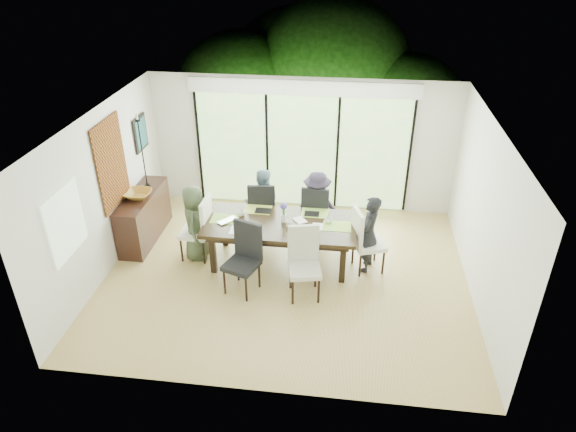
# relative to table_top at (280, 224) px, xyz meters

# --- Properties ---
(floor) EXTENTS (6.00, 5.00, 0.01)m
(floor) POSITION_rel_table_top_xyz_m (0.14, -0.36, -0.77)
(floor) COLOR olive
(floor) RESTS_ON ground
(ceiling) EXTENTS (6.00, 5.00, 0.01)m
(ceiling) POSITION_rel_table_top_xyz_m (0.14, -0.36, 1.94)
(ceiling) COLOR white
(ceiling) RESTS_ON wall_back
(wall_back) EXTENTS (6.00, 0.02, 2.70)m
(wall_back) POSITION_rel_table_top_xyz_m (0.14, 2.15, 0.59)
(wall_back) COLOR silver
(wall_back) RESTS_ON floor
(wall_front) EXTENTS (6.00, 0.02, 2.70)m
(wall_front) POSITION_rel_table_top_xyz_m (0.14, -2.87, 0.59)
(wall_front) COLOR silver
(wall_front) RESTS_ON floor
(wall_left) EXTENTS (0.02, 5.00, 2.70)m
(wall_left) POSITION_rel_table_top_xyz_m (-2.87, -0.36, 0.59)
(wall_left) COLOR silver
(wall_left) RESTS_ON floor
(wall_right) EXTENTS (0.02, 5.00, 2.70)m
(wall_right) POSITION_rel_table_top_xyz_m (3.15, -0.36, 0.59)
(wall_right) COLOR silver
(wall_right) RESTS_ON floor
(glass_doors) EXTENTS (4.20, 0.02, 2.30)m
(glass_doors) POSITION_rel_table_top_xyz_m (0.14, 2.11, 0.44)
(glass_doors) COLOR #598C3F
(glass_doors) RESTS_ON wall_back
(blinds_header) EXTENTS (4.40, 0.06, 0.28)m
(blinds_header) POSITION_rel_table_top_xyz_m (0.14, 2.10, 1.74)
(blinds_header) COLOR white
(blinds_header) RESTS_ON wall_back
(mullion_a) EXTENTS (0.05, 0.04, 2.30)m
(mullion_a) POSITION_rel_table_top_xyz_m (-1.96, 2.10, 0.44)
(mullion_a) COLOR black
(mullion_a) RESTS_ON wall_back
(mullion_b) EXTENTS (0.05, 0.04, 2.30)m
(mullion_b) POSITION_rel_table_top_xyz_m (-0.56, 2.10, 0.44)
(mullion_b) COLOR black
(mullion_b) RESTS_ON wall_back
(mullion_c) EXTENTS (0.05, 0.04, 2.30)m
(mullion_c) POSITION_rel_table_top_xyz_m (0.84, 2.10, 0.44)
(mullion_c) COLOR black
(mullion_c) RESTS_ON wall_back
(mullion_d) EXTENTS (0.05, 0.04, 2.30)m
(mullion_d) POSITION_rel_table_top_xyz_m (2.24, 2.10, 0.44)
(mullion_d) COLOR black
(mullion_d) RESTS_ON wall_back
(side_window) EXTENTS (0.02, 0.90, 1.00)m
(side_window) POSITION_rel_table_top_xyz_m (-2.83, -1.56, 0.74)
(side_window) COLOR #8CAD7F
(side_window) RESTS_ON wall_left
(deck) EXTENTS (6.00, 1.80, 0.10)m
(deck) POSITION_rel_table_top_xyz_m (0.14, 3.04, -0.81)
(deck) COLOR brown
(deck) RESTS_ON ground
(rail_top) EXTENTS (6.00, 0.08, 0.06)m
(rail_top) POSITION_rel_table_top_xyz_m (0.14, 3.84, -0.21)
(rail_top) COLOR brown
(rail_top) RESTS_ON deck
(foliage_left) EXTENTS (3.20, 3.20, 3.20)m
(foliage_left) POSITION_rel_table_top_xyz_m (-1.66, 4.84, 0.68)
(foliage_left) COLOR #14380F
(foliage_left) RESTS_ON ground
(foliage_mid) EXTENTS (4.00, 4.00, 4.00)m
(foliage_mid) POSITION_rel_table_top_xyz_m (0.54, 5.44, 1.04)
(foliage_mid) COLOR #14380F
(foliage_mid) RESTS_ON ground
(foliage_right) EXTENTS (2.80, 2.80, 2.80)m
(foliage_right) POSITION_rel_table_top_xyz_m (2.34, 4.64, 0.50)
(foliage_right) COLOR #14380F
(foliage_right) RESTS_ON ground
(foliage_far) EXTENTS (3.60, 3.60, 3.60)m
(foliage_far) POSITION_rel_table_top_xyz_m (-0.46, 6.14, 0.86)
(foliage_far) COLOR #14380F
(foliage_far) RESTS_ON ground
(table_top) EXTENTS (2.54, 1.17, 0.06)m
(table_top) POSITION_rel_table_top_xyz_m (0.00, 0.00, 0.00)
(table_top) COLOR black
(table_top) RESTS_ON floor
(table_apron) EXTENTS (2.33, 0.95, 0.11)m
(table_apron) POSITION_rel_table_top_xyz_m (0.00, 0.00, -0.10)
(table_apron) COLOR black
(table_apron) RESTS_ON floor
(table_leg_fl) EXTENTS (0.10, 0.10, 0.73)m
(table_leg_fl) POSITION_rel_table_top_xyz_m (-1.08, -0.43, -0.40)
(table_leg_fl) COLOR black
(table_leg_fl) RESTS_ON floor
(table_leg_fr) EXTENTS (0.10, 0.10, 0.73)m
(table_leg_fr) POSITION_rel_table_top_xyz_m (1.08, -0.43, -0.40)
(table_leg_fr) COLOR black
(table_leg_fr) RESTS_ON floor
(table_leg_bl) EXTENTS (0.10, 0.10, 0.73)m
(table_leg_bl) POSITION_rel_table_top_xyz_m (-1.08, 0.43, -0.40)
(table_leg_bl) COLOR black
(table_leg_bl) RESTS_ON floor
(table_leg_br) EXTENTS (0.10, 0.10, 0.73)m
(table_leg_br) POSITION_rel_table_top_xyz_m (1.08, 0.43, -0.40)
(table_leg_br) COLOR black
(table_leg_br) RESTS_ON floor
(chair_left_end) EXTENTS (0.51, 0.51, 1.17)m
(chair_left_end) POSITION_rel_table_top_xyz_m (-1.50, 0.00, -0.18)
(chair_left_end) COLOR white
(chair_left_end) RESTS_ON floor
(chair_right_end) EXTENTS (0.62, 0.62, 1.17)m
(chair_right_end) POSITION_rel_table_top_xyz_m (1.50, 0.00, -0.18)
(chair_right_end) COLOR white
(chair_right_end) RESTS_ON floor
(chair_far_left) EXTENTS (0.53, 0.53, 1.17)m
(chair_far_left) POSITION_rel_table_top_xyz_m (-0.45, 0.85, -0.18)
(chair_far_left) COLOR black
(chair_far_left) RESTS_ON floor
(chair_far_right) EXTENTS (0.53, 0.53, 1.17)m
(chair_far_right) POSITION_rel_table_top_xyz_m (0.55, 0.85, -0.18)
(chair_far_right) COLOR black
(chair_far_right) RESTS_ON floor
(chair_near_left) EXTENTS (0.63, 0.63, 1.17)m
(chair_near_left) POSITION_rel_table_top_xyz_m (-0.50, -0.87, -0.18)
(chair_near_left) COLOR black
(chair_near_left) RESTS_ON floor
(chair_near_right) EXTENTS (0.58, 0.58, 1.17)m
(chair_near_right) POSITION_rel_table_top_xyz_m (0.50, -0.87, -0.18)
(chair_near_right) COLOR beige
(chair_near_right) RESTS_ON floor
(person_left_end) EXTENTS (0.44, 0.66, 1.37)m
(person_left_end) POSITION_rel_table_top_xyz_m (-1.48, 0.00, -0.08)
(person_left_end) COLOR #3E4C32
(person_left_end) RESTS_ON floor
(person_right_end) EXTENTS (0.55, 0.72, 1.37)m
(person_right_end) POSITION_rel_table_top_xyz_m (1.48, 0.00, -0.08)
(person_right_end) COLOR black
(person_right_end) RESTS_ON floor
(person_far_left) EXTENTS (0.69, 0.49, 1.37)m
(person_far_left) POSITION_rel_table_top_xyz_m (-0.45, 0.83, -0.08)
(person_far_left) COLOR gray
(person_far_left) RESTS_ON floor
(person_far_right) EXTENTS (0.67, 0.45, 1.37)m
(person_far_right) POSITION_rel_table_top_xyz_m (0.55, 0.83, -0.08)
(person_far_right) COLOR #282131
(person_far_right) RESTS_ON floor
(placemat_left) EXTENTS (0.47, 0.34, 0.01)m
(placemat_left) POSITION_rel_table_top_xyz_m (-0.95, 0.00, 0.03)
(placemat_left) COLOR #73A039
(placemat_left) RESTS_ON table_top
(placemat_right) EXTENTS (0.47, 0.34, 0.01)m
(placemat_right) POSITION_rel_table_top_xyz_m (0.95, 0.00, 0.03)
(placemat_right) COLOR #8CBF44
(placemat_right) RESTS_ON table_top
(placemat_far_l) EXTENTS (0.47, 0.34, 0.01)m
(placemat_far_l) POSITION_rel_table_top_xyz_m (-0.45, 0.40, 0.03)
(placemat_far_l) COLOR #ADC044
(placemat_far_l) RESTS_ON table_top
(placemat_far_r) EXTENTS (0.47, 0.34, 0.01)m
(placemat_far_r) POSITION_rel_table_top_xyz_m (0.55, 0.40, 0.03)
(placemat_far_r) COLOR #8DC044
(placemat_far_r) RESTS_ON table_top
(placemat_paper) EXTENTS (0.47, 0.34, 0.01)m
(placemat_paper) POSITION_rel_table_top_xyz_m (-0.55, -0.30, 0.03)
(placemat_paper) COLOR white
(placemat_paper) RESTS_ON table_top
(tablet_far_l) EXTENTS (0.28, 0.19, 0.01)m
(tablet_far_l) POSITION_rel_table_top_xyz_m (-0.35, 0.35, 0.04)
(tablet_far_l) COLOR black
(tablet_far_l) RESTS_ON table_top
(tablet_far_r) EXTENTS (0.25, 0.18, 0.01)m
(tablet_far_r) POSITION_rel_table_top_xyz_m (0.50, 0.35, 0.04)
(tablet_far_r) COLOR black
(tablet_far_r) RESTS_ON table_top
(papers) EXTENTS (0.32, 0.23, 0.00)m
(papers) POSITION_rel_table_top_xyz_m (0.70, -0.05, 0.03)
(papers) COLOR white
(papers) RESTS_ON table_top
(platter_base) EXTENTS (0.28, 0.28, 0.03)m
(platter_base) POSITION_rel_table_top_xyz_m (-0.55, -0.30, 0.05)
(platter_base) COLOR white
(platter_base) RESTS_ON table_top
(platter_snacks) EXTENTS (0.21, 0.21, 0.01)m
(platter_snacks) POSITION_rel_table_top_xyz_m (-0.55, -0.30, 0.07)
(platter_snacks) COLOR #C35616
(platter_snacks) RESTS_ON table_top
(vase) EXTENTS (0.08, 0.08, 0.13)m
(vase) POSITION_rel_table_top_xyz_m (0.05, 0.05, 0.10)
(vase) COLOR silver
(vase) RESTS_ON table_top
(hyacinth_stems) EXTENTS (0.04, 0.04, 0.17)m
(hyacinth_stems) POSITION_rel_table_top_xyz_m (0.05, 0.05, 0.22)
(hyacinth_stems) COLOR #337226
(hyacinth_stems) RESTS_ON table_top
(hyacinth_blooms) EXTENTS (0.12, 0.12, 0.12)m
(hyacinth_blooms) POSITION_rel_table_top_xyz_m (0.05, 0.05, 0.33)
(hyacinth_blooms) COLOR #5245AE
(hyacinth_blooms) RESTS_ON table_top
(laptop) EXTENTS (0.40, 0.41, 0.03)m
(laptop) POSITION_rel_table_top_xyz_m (-0.85, -0.10, 0.05)
(laptop) COLOR silver
(laptop) RESTS_ON table_top
(cup_a) EXTENTS (0.15, 0.15, 0.10)m
(cup_a) POSITION_rel_table_top_xyz_m (-0.70, 0.15, 0.08)
(cup_a) COLOR white
(cup_a) RESTS_ON table_top
(cup_b) EXTENTS (0.14, 0.14, 0.10)m
(cup_b) POSITION_rel_table_top_xyz_m (0.15, -0.10, 0.08)
(cup_b) COLOR white
(cup_b) RESTS_ON table_top
(cup_c) EXTENTS (0.16, 0.16, 0.10)m
(cup_c) POSITION_rel_table_top_xyz_m (0.80, 0.10, 0.08)
(cup_c) COLOR white
(cup_c) RESTS_ON table_top
(book) EXTENTS (0.28, 0.29, 0.02)m
(book) POSITION_rel_table_top_xyz_m (0.25, 0.05, 0.04)
(book) COLOR white
(book) RESTS_ON table_top
(sideboard) EXTENTS (0.45, 1.61, 0.91)m
(sideboard) POSITION_rel_table_top_xyz_m (-2.62, 0.48, -0.31)
(sideboard) COLOR black
(sideboard) RESTS_ON floor
(bowl) EXTENTS (0.48, 0.48, 0.12)m
(bowl) POSITION_rel_table_top_xyz_m (-2.62, 0.38, 0.20)
(bowl) COLOR olive
(bowl) RESTS_ON sideboard
(candlestick_base) EXTENTS (0.10, 0.10, 0.04)m
(candlestick_base) POSITION_rel_table_top_xyz_m (-2.62, 0.83, 0.16)
(candlestick_base) COLOR black
(candlestick_base) RESTS_ON sideboard
(candlestick_shaft) EXTENTS (0.02, 0.02, 1.26)m
(candlestick_shaft) POSITION_rel_table_top_xyz_m (-2.62, 0.83, 0.80)
(candlestick_shaft) COLOR black
(candlestick_shaft) RESTS_ON sideboard
(candlestick_pan) EXTENTS (0.10, 0.10, 0.03)m
(candlestick_pan) POSITION_rel_table_top_xyz_m (-2.62, 0.83, 1.42)
(candlestick_pan) COLOR black
(candlestick_pan) RESTS_ON sideboard
(candle) EXTENTS (0.04, 0.04, 0.10)m
(candle) POSITION_rel_table_top_xyz_m (-2.62, 0.83, 1.48)
(candle) COLOR silver
(candle) RESTS_ON sideboard
(tapestry) EXTENTS (0.02, 1.00, 1.50)m
(tapestry) POSITION_rel_table_top_xyz_m (-2.83, 0.04, 0.94)
(tapestry) COLOR brown
(tapestry) RESTS_ON wall_left
(art_frame) EXTENTS (0.03, 0.55, 0.65)m
(art_frame) POSITION_rel_table_top_xyz_m (-2.83, 1.34, 0.99)
(art_frame) COLOR black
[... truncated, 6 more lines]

